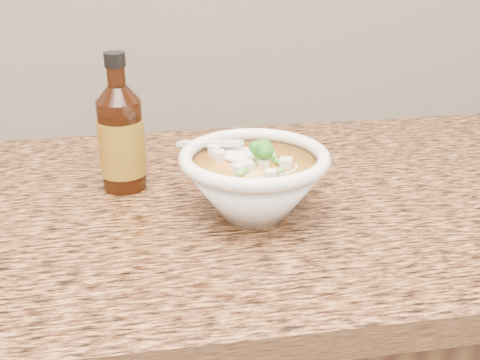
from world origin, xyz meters
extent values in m
cube|color=#AA703E|center=(0.00, 1.68, 0.88)|extent=(4.00, 0.68, 0.04)
cylinder|color=white|center=(0.14, 1.61, 0.90)|extent=(0.09, 0.09, 0.01)
torus|color=white|center=(0.14, 1.61, 0.99)|extent=(0.21, 0.21, 0.02)
torus|color=beige|center=(0.14, 1.61, 0.98)|extent=(0.13, 0.13, 0.00)
torus|color=beige|center=(0.15, 1.62, 0.98)|extent=(0.07, 0.07, 0.00)
torus|color=beige|center=(0.15, 1.59, 0.97)|extent=(0.07, 0.07, 0.00)
torus|color=beige|center=(0.14, 1.62, 0.97)|extent=(0.11, 0.11, 0.00)
torus|color=beige|center=(0.16, 1.61, 0.97)|extent=(0.11, 0.11, 0.00)
torus|color=beige|center=(0.13, 1.59, 0.97)|extent=(0.13, 0.13, 0.00)
torus|color=beige|center=(0.13, 1.62, 0.97)|extent=(0.10, 0.10, 0.00)
torus|color=beige|center=(0.16, 1.61, 0.97)|extent=(0.08, 0.08, 0.00)
cube|color=silver|center=(0.12, 1.61, 0.98)|extent=(0.02, 0.02, 0.01)
cube|color=silver|center=(0.12, 1.60, 0.98)|extent=(0.02, 0.02, 0.02)
cube|color=silver|center=(0.13, 1.64, 0.98)|extent=(0.02, 0.02, 0.01)
cube|color=silver|center=(0.18, 1.62, 0.98)|extent=(0.01, 0.01, 0.01)
cube|color=silver|center=(0.12, 1.61, 0.98)|extent=(0.02, 0.02, 0.02)
cube|color=silver|center=(0.17, 1.55, 0.98)|extent=(0.02, 0.02, 0.02)
cube|color=silver|center=(0.12, 1.62, 0.98)|extent=(0.02, 0.02, 0.02)
cube|color=silver|center=(0.15, 1.63, 0.98)|extent=(0.02, 0.02, 0.02)
cube|color=silver|center=(0.16, 1.63, 0.98)|extent=(0.02, 0.02, 0.02)
cube|color=silver|center=(0.16, 1.62, 0.98)|extent=(0.03, 0.03, 0.02)
ellipsoid|color=#196014|center=(0.15, 1.59, 1.00)|extent=(0.04, 0.04, 0.03)
cylinder|color=#69C64C|center=(0.12, 1.67, 0.98)|extent=(0.02, 0.01, 0.01)
cylinder|color=#69C64C|center=(0.20, 1.63, 0.98)|extent=(0.02, 0.01, 0.01)
cylinder|color=#69C64C|center=(0.15, 1.55, 0.98)|extent=(0.01, 0.02, 0.01)
cylinder|color=#69C64C|center=(0.11, 1.61, 0.98)|extent=(0.01, 0.02, 0.01)
cylinder|color=#69C64C|center=(0.11, 1.65, 0.98)|extent=(0.02, 0.01, 0.01)
cylinder|color=#69C64C|center=(0.19, 1.58, 0.98)|extent=(0.02, 0.02, 0.01)
ellipsoid|color=white|center=(0.12, 1.62, 0.98)|extent=(0.05, 0.05, 0.02)
cube|color=white|center=(0.09, 1.66, 0.99)|extent=(0.09, 0.09, 0.03)
cylinder|color=#3C1708|center=(-0.04, 1.73, 0.97)|extent=(0.09, 0.09, 0.14)
cylinder|color=#3C1708|center=(-0.04, 1.73, 1.07)|extent=(0.03, 0.03, 0.03)
cylinder|color=black|center=(-0.04, 1.73, 1.10)|extent=(0.04, 0.04, 0.02)
cylinder|color=red|center=(-0.04, 1.73, 0.97)|extent=(0.09, 0.09, 0.09)
camera|label=1|loc=(-0.01, 0.86, 1.28)|focal=45.00mm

